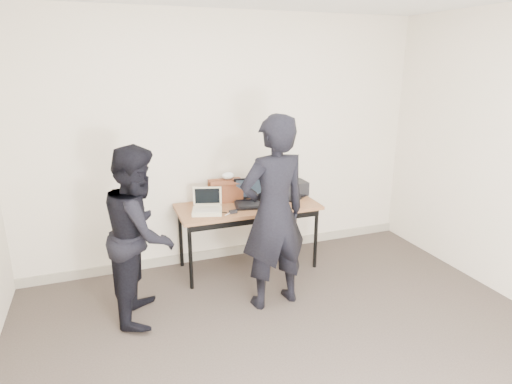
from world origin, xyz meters
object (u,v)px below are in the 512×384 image
laptop_right (287,192)px  person_typist (274,214)px  laptop_beige (207,207)px  equipment_box (294,188)px  person_observer (140,233)px  leather_satchel (226,190)px  laptop_center (251,199)px  desk (248,211)px

laptop_right → person_typist: (-0.54, -0.89, 0.12)m
laptop_beige → equipment_box: (1.09, 0.23, 0.03)m
laptop_beige → person_observer: bearing=-129.3°
equipment_box → person_observer: 1.94m
laptop_right → leather_satchel: size_ratio=1.19×
leather_satchel → laptop_center: bearing=-39.0°
laptop_right → equipment_box: size_ratio=1.64×
laptop_center → person_observer: person_observer is taller
laptop_center → equipment_box: (0.59, 0.16, 0.02)m
laptop_beige → person_observer: 0.86m
leather_satchel → desk: bearing=-48.9°
desk → laptop_beige: size_ratio=4.14×
laptop_beige → laptop_center: size_ratio=0.87×
laptop_beige → person_typist: bearing=-43.1°
equipment_box → person_observer: bearing=-158.2°
leather_satchel → equipment_box: size_ratio=1.38×
desk → laptop_right: bearing=14.2°
laptop_beige → laptop_right: bearing=26.0°
laptop_center → equipment_box: bearing=28.3°
leather_satchel → equipment_box: leather_satchel is taller
person_observer → laptop_right: bearing=-55.1°
laptop_center → person_typist: (-0.07, -0.79, 0.11)m
leather_satchel → person_observer: (-0.99, -0.76, -0.07)m
laptop_right → person_typist: bearing=-160.4°
laptop_right → person_observer: size_ratio=0.28×
desk → laptop_right: 0.54m
person_typist → person_observer: (-1.14, 0.24, -0.12)m
equipment_box → laptop_center: bearing=-164.4°
leather_satchel → equipment_box: (0.81, -0.04, -0.05)m
laptop_right → desk: bearing=154.7°
desk → equipment_box: 0.67m
equipment_box → person_typist: size_ratio=0.15×
person_typist → laptop_center: bearing=-102.0°
person_typist → person_observer: person_typist is taller
leather_satchel → person_observer: 1.25m
laptop_beige → laptop_center: 0.50m
laptop_beige → laptop_right: (0.97, 0.17, 0.01)m
leather_satchel → person_typist: (0.16, -0.99, 0.04)m
laptop_center → person_observer: size_ratio=0.27×
desk → equipment_box: (0.63, 0.19, 0.14)m
laptop_center → leather_satchel: (-0.22, 0.20, 0.07)m
desk → laptop_beige: 0.47m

